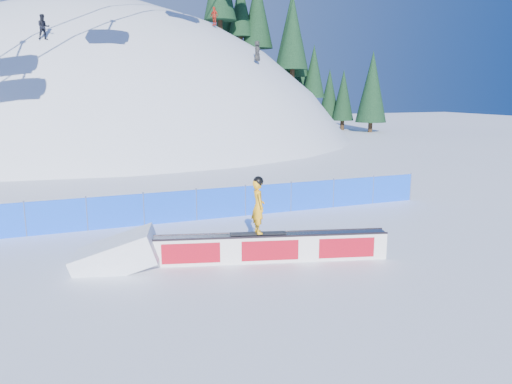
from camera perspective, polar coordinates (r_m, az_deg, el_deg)
name	(u,v)px	position (r m, az deg, el deg)	size (l,w,h in m)	color
ground	(203,259)	(15.00, -6.12, -7.66)	(160.00, 160.00, 0.00)	white
snow_hill	(108,296)	(60.34, -16.52, -11.29)	(64.00, 64.00, 64.00)	white
treeline	(292,47)	(61.63, 4.14, 16.15)	(20.49, 12.51, 20.19)	black
safety_fence	(171,207)	(19.05, -9.73, -1.72)	(22.05, 0.05, 1.30)	blue
rail_box	(269,248)	(14.66, 1.50, -6.36)	(6.86, 2.26, 0.84)	white
snow_ramp	(117,267)	(14.86, -15.57, -8.23)	(2.26, 1.50, 0.85)	white
snowboarder	(258,206)	(14.28, 0.26, -1.60)	(1.64, 0.70, 1.70)	black
distant_skiers	(147,16)	(44.19, -12.31, 19.09)	(17.37, 10.06, 7.15)	black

